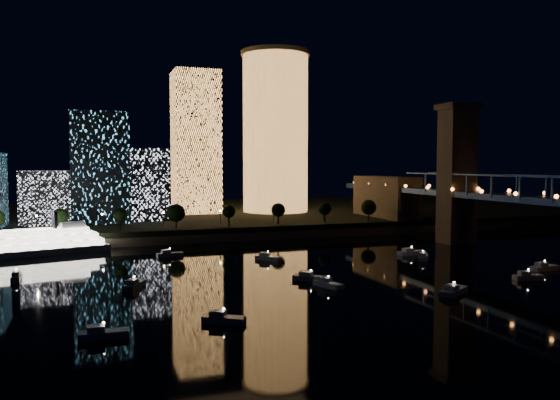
{
  "coord_description": "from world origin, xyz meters",
  "views": [
    {
      "loc": [
        -59.38,
        -114.66,
        28.54
      ],
      "look_at": [
        -0.69,
        55.0,
        16.72
      ],
      "focal_mm": 35.0,
      "sensor_mm": 36.0,
      "label": 1
    }
  ],
  "objects": [
    {
      "name": "tower_rectangular",
      "position": [
        -11.4,
        148.68,
        38.95
      ],
      "size": [
        21.34,
        21.34,
        67.9
      ],
      "primitive_type": "cube",
      "color": "#FFA751",
      "rests_on": "far_bank"
    },
    {
      "name": "midrise_blocks",
      "position": [
        -63.43,
        120.2,
        22.33
      ],
      "size": [
        82.18,
        33.74,
        44.15
      ],
      "color": "white",
      "rests_on": "far_bank"
    },
    {
      "name": "esplanade_trees",
      "position": [
        -31.38,
        88.0,
        10.47
      ],
      "size": [
        166.3,
        6.65,
        8.83
      ],
      "color": "black",
      "rests_on": "far_bank"
    },
    {
      "name": "riverboat",
      "position": [
        -78.15,
        70.75,
        3.6
      ],
      "size": [
        47.42,
        20.51,
        14.04
      ],
      "color": "silver",
      "rests_on": "ground"
    },
    {
      "name": "far_bank",
      "position": [
        0.0,
        160.0,
        2.5
      ],
      "size": [
        420.0,
        160.0,
        5.0
      ],
      "primitive_type": "cube",
      "color": "black",
      "rests_on": "ground"
    },
    {
      "name": "street_lamps",
      "position": [
        -34.0,
        94.0,
        9.02
      ],
      "size": [
        132.7,
        0.7,
        5.65
      ],
      "color": "black",
      "rests_on": "far_bank"
    },
    {
      "name": "ground",
      "position": [
        0.0,
        0.0,
        0.0
      ],
      "size": [
        520.0,
        520.0,
        0.0
      ],
      "primitive_type": "plane",
      "color": "black",
      "rests_on": "ground"
    },
    {
      "name": "seawall",
      "position": [
        0.0,
        82.0,
        1.5
      ],
      "size": [
        420.0,
        6.0,
        3.0
      ],
      "primitive_type": "cube",
      "color": "#6B5E4C",
      "rests_on": "ground"
    },
    {
      "name": "tower_cylindrical",
      "position": [
        27.11,
        142.42,
        44.4
      ],
      "size": [
        34.0,
        34.0,
        78.55
      ],
      "color": "#FFA751",
      "rests_on": "far_bank"
    },
    {
      "name": "motorboats",
      "position": [
        -4.6,
        9.75,
        0.81
      ],
      "size": [
        138.41,
        79.64,
        2.78
      ],
      "color": "silver",
      "rests_on": "ground"
    }
  ]
}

